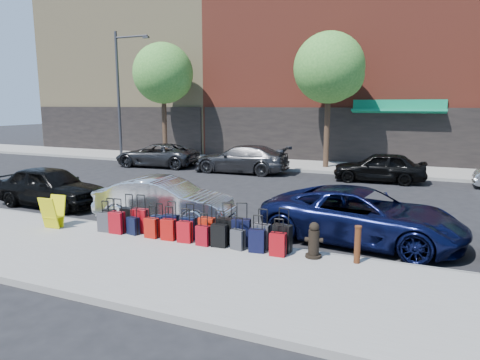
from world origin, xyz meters
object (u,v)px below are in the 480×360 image
at_px(car_far_0, 157,155).
at_px(tree_center, 332,70).
at_px(fire_hydrant, 314,241).
at_px(display_rack, 53,212).
at_px(car_near_1, 165,201).
at_px(tree_left, 165,75).
at_px(car_near_0, 51,186).
at_px(car_far_2, 379,167).
at_px(car_near_2, 362,216).
at_px(suitcase_front_5, 189,228).
at_px(bollard, 358,244).
at_px(streetlight, 121,87).
at_px(car_far_1, 241,159).

bearing_deg(car_far_0, tree_center, 100.63).
bearing_deg(tree_center, fire_hydrant, -79.62).
bearing_deg(display_rack, fire_hydrant, -0.43).
height_order(tree_center, car_near_1, tree_center).
height_order(tree_left, car_near_0, tree_left).
bearing_deg(car_far_0, car_far_2, 83.70).
relative_size(display_rack, car_near_0, 0.21).
xyz_separation_m(tree_center, car_far_0, (-9.47, -2.73, -4.74)).
relative_size(tree_center, car_far_2, 1.75).
distance_m(car_near_0, car_near_2, 10.72).
height_order(tree_center, suitcase_front_5, tree_center).
bearing_deg(tree_center, car_near_0, -120.13).
xyz_separation_m(bollard, car_far_2, (-0.62, 11.46, 0.12)).
xyz_separation_m(streetlight, car_near_1, (11.08, -12.12, -3.97)).
distance_m(suitcase_front_5, car_near_0, 6.88).
bearing_deg(car_near_0, bollard, -97.84).
distance_m(tree_center, car_far_1, 6.82).
bearing_deg(car_far_2, car_near_2, -0.61).
bearing_deg(car_far_1, car_far_2, 88.37).
relative_size(bollard, car_far_0, 0.17).
bearing_deg(car_far_1, suitcase_front_5, 14.88).
relative_size(streetlight, fire_hydrant, 9.69).
bearing_deg(streetlight, tree_center, 2.98).
xyz_separation_m(streetlight, car_near_0, (6.15, -11.86, -3.94)).
distance_m(tree_left, display_rack, 16.75).
height_order(streetlight, suitcase_front_5, streetlight).
bearing_deg(car_far_0, bollard, 42.84).
distance_m(car_near_1, car_far_0, 12.33).
height_order(streetlight, car_far_2, streetlight).
height_order(car_near_2, car_far_1, car_far_1).
bearing_deg(car_far_2, car_far_0, -94.17).
bearing_deg(bollard, display_rack, -176.04).
relative_size(fire_hydrant, display_rack, 0.92).
bearing_deg(tree_center, car_far_1, -144.11).
relative_size(suitcase_front_5, car_near_2, 0.18).
bearing_deg(fire_hydrant, suitcase_front_5, 167.98).
height_order(tree_center, car_far_1, tree_center).
height_order(car_near_2, car_far_0, car_near_2).
bearing_deg(tree_center, bollard, -75.94).
bearing_deg(bollard, fire_hydrant, -178.76).
bearing_deg(suitcase_front_5, car_near_0, 164.57).
xyz_separation_m(tree_center, car_far_1, (-4.03, -2.91, -4.68)).
height_order(fire_hydrant, car_near_0, car_near_0).
distance_m(streetlight, display_rack, 17.21).
distance_m(bollard, car_far_1, 13.76).
relative_size(car_near_0, car_far_1, 0.83).
relative_size(tree_left, bollard, 8.63).
bearing_deg(streetlight, car_far_0, -27.11).
height_order(tree_left, car_near_1, tree_left).
bearing_deg(car_far_1, tree_center, 124.25).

